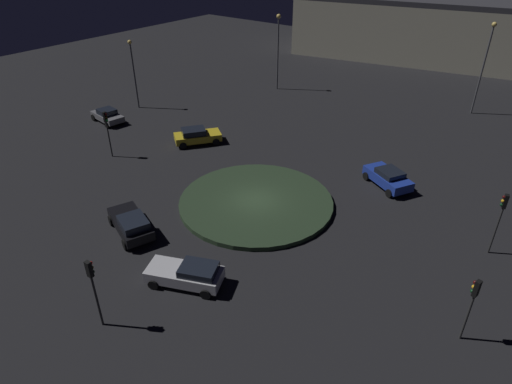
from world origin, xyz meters
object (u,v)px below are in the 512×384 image
at_px(car_yellow, 197,136).
at_px(traffic_light_east, 93,281).
at_px(car_black, 131,224).
at_px(streetlamp_west, 485,59).
at_px(car_blue, 388,177).
at_px(car_silver, 187,274).
at_px(traffic_light_north, 501,212).
at_px(streetlamp_southwest, 278,41).
at_px(store_building, 411,26).
at_px(traffic_light_south, 107,125).
at_px(streetlamp_south, 133,67).
at_px(car_grey, 107,115).
at_px(traffic_light_north_near, 473,298).

height_order(car_yellow, traffic_light_east, traffic_light_east).
relative_size(car_black, streetlamp_west, 0.50).
xyz_separation_m(car_blue, car_silver, (17.67, -4.59, -0.02)).
bearing_deg(traffic_light_north, streetlamp_southwest, -48.56).
xyz_separation_m(streetlamp_west, store_building, (-20.22, -15.21, -1.50)).
height_order(car_blue, traffic_light_south, traffic_light_south).
bearing_deg(streetlamp_west, streetlamp_south, -55.36).
bearing_deg(car_grey, traffic_light_north, -170.49).
bearing_deg(traffic_light_north_near, traffic_light_north, -72.68).
bearing_deg(traffic_light_east, car_silver, -18.56).
distance_m(car_black, car_blue, 19.81).
height_order(car_silver, streetlamp_west, streetlamp_west).
bearing_deg(traffic_light_north, car_grey, -14.39).
distance_m(car_silver, traffic_light_south, 18.92).
height_order(car_black, store_building, store_building).
relative_size(car_yellow, traffic_light_east, 1.09).
bearing_deg(streetlamp_southwest, car_silver, 26.90).
bearing_deg(car_silver, car_grey, -50.57).
distance_m(traffic_light_north, store_building, 50.51).
bearing_deg(car_blue, traffic_light_east, -75.76).
height_order(car_yellow, streetlamp_south, streetlamp_south).
bearing_deg(streetlamp_west, car_yellow, -37.57).
xyz_separation_m(car_blue, streetlamp_southwest, (-14.71, -21.02, 5.06)).
bearing_deg(streetlamp_southwest, traffic_light_east, 22.03).
height_order(traffic_light_north, traffic_light_north_near, traffic_light_north).
relative_size(car_grey, streetlamp_west, 0.44).
xyz_separation_m(car_grey, streetlamp_southwest, (-19.90, 7.77, 5.10)).
bearing_deg(traffic_light_east, traffic_light_north_near, -58.39).
bearing_deg(traffic_light_south, car_grey, 139.81).
xyz_separation_m(car_yellow, store_building, (-44.36, 3.36, 3.63)).
distance_m(car_grey, traffic_light_east, 28.77).
xyz_separation_m(car_yellow, traffic_light_east, (19.19, 11.68, 2.21)).
xyz_separation_m(traffic_light_north_near, streetlamp_south, (-11.81, -38.77, 1.86)).
xyz_separation_m(car_yellow, traffic_light_north, (0.69, 26.15, 2.27)).
relative_size(car_blue, traffic_light_east, 1.06).
xyz_separation_m(car_silver, store_building, (-58.69, -9.68, 3.66)).
height_order(car_yellow, car_grey, car_yellow).
height_order(car_yellow, car_silver, car_yellow).
xyz_separation_m(car_blue, store_building, (-41.01, -14.27, 3.64)).
bearing_deg(traffic_light_south, traffic_light_north, 5.24).
height_order(car_silver, traffic_light_north, traffic_light_north).
distance_m(traffic_light_east, store_building, 64.11).
bearing_deg(streetlamp_west, car_silver, -8.18).
xyz_separation_m(car_grey, car_black, (11.26, 17.75, 0.06)).
relative_size(traffic_light_south, traffic_light_north, 0.98).
height_order(car_yellow, traffic_light_south, traffic_light_south).
distance_m(car_yellow, car_black, 14.66).
bearing_deg(car_yellow, car_silver, -101.41).
bearing_deg(car_blue, traffic_light_south, -126.27).
bearing_deg(car_black, car_silver, -169.74).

